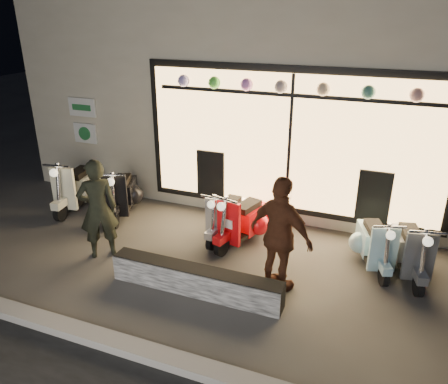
# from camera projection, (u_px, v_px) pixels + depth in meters

# --- Properties ---
(ground) EXTENTS (40.00, 40.00, 0.00)m
(ground) POSITION_uv_depth(u_px,v_px,m) (205.00, 267.00, 6.83)
(ground) COLOR #383533
(ground) RESTS_ON ground
(kerb) EXTENTS (40.00, 0.25, 0.12)m
(kerb) POSITION_uv_depth(u_px,v_px,m) (135.00, 349.00, 5.09)
(kerb) COLOR slate
(kerb) RESTS_ON ground
(shop_building) EXTENTS (10.20, 6.23, 4.20)m
(shop_building) POSITION_uv_depth(u_px,v_px,m) (289.00, 83.00, 10.28)
(shop_building) COLOR beige
(shop_building) RESTS_ON ground
(graffiti_barrier) EXTENTS (2.52, 0.28, 0.40)m
(graffiti_barrier) POSITION_uv_depth(u_px,v_px,m) (196.00, 280.00, 6.14)
(graffiti_barrier) COLOR black
(graffiti_barrier) RESTS_ON ground
(scooter_silver) EXTENTS (0.46, 1.25, 0.90)m
(scooter_silver) POSITION_uv_depth(u_px,v_px,m) (229.00, 215.00, 7.72)
(scooter_silver) COLOR black
(scooter_silver) RESTS_ON ground
(scooter_red) EXTENTS (0.65, 1.34, 0.95)m
(scooter_red) POSITION_uv_depth(u_px,v_px,m) (246.00, 219.00, 7.51)
(scooter_red) COLOR black
(scooter_red) RESTS_ON ground
(scooter_black) EXTENTS (0.76, 1.36, 0.98)m
(scooter_black) POSITION_uv_depth(u_px,v_px,m) (122.00, 193.00, 8.55)
(scooter_black) COLOR black
(scooter_black) RESTS_ON ground
(scooter_cream) EXTENTS (0.61, 1.48, 1.05)m
(scooter_cream) POSITION_uv_depth(u_px,v_px,m) (80.00, 185.00, 8.84)
(scooter_cream) COLOR black
(scooter_cream) RESTS_ON ground
(scooter_blue) EXTENTS (0.66, 1.24, 0.89)m
(scooter_blue) POSITION_uv_depth(u_px,v_px,m) (374.00, 242.00, 6.84)
(scooter_blue) COLOR black
(scooter_blue) RESTS_ON ground
(scooter_grey) EXTENTS (0.62, 1.31, 0.93)m
(scooter_grey) POSITION_uv_depth(u_px,v_px,m) (409.00, 248.00, 6.62)
(scooter_grey) COLOR black
(scooter_grey) RESTS_ON ground
(man) EXTENTS (0.71, 0.69, 1.65)m
(man) POSITION_uv_depth(u_px,v_px,m) (98.00, 209.00, 6.85)
(man) COLOR black
(man) RESTS_ON ground
(woman) EXTENTS (1.09, 0.76, 1.71)m
(woman) POSITION_uv_depth(u_px,v_px,m) (281.00, 236.00, 5.97)
(woman) COLOR #572D1B
(woman) RESTS_ON ground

